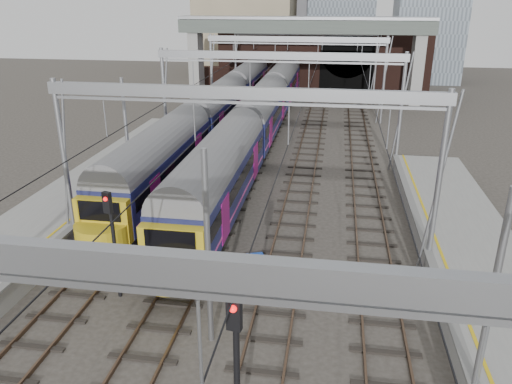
% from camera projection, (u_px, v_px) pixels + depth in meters
% --- Properties ---
extents(ground, '(160.00, 160.00, 0.00)m').
position_uv_depth(ground, '(196.00, 379.00, 15.71)').
color(ground, '#38332D').
rests_on(ground, ground).
extents(tracks, '(14.40, 80.00, 0.22)m').
position_uv_depth(tracks, '(264.00, 200.00, 29.50)').
color(tracks, '#4C3828').
rests_on(tracks, ground).
extents(overhead_line, '(16.80, 80.00, 8.00)m').
position_uv_depth(overhead_line, '(278.00, 73.00, 33.07)').
color(overhead_line, gray).
rests_on(overhead_line, ground).
extents(retaining_wall, '(28.00, 2.75, 9.00)m').
position_uv_depth(retaining_wall, '(318.00, 57.00, 61.68)').
color(retaining_wall, black).
rests_on(retaining_wall, ground).
extents(overbridge, '(28.00, 3.00, 9.25)m').
position_uv_depth(overbridge, '(304.00, 35.00, 55.36)').
color(overbridge, gray).
rests_on(overbridge, ground).
extents(train_main, '(2.68, 62.08, 4.66)m').
position_uv_depth(train_main, '(273.00, 97.00, 47.37)').
color(train_main, black).
rests_on(train_main, ground).
extents(train_second, '(2.57, 44.64, 4.50)m').
position_uv_depth(train_second, '(217.00, 110.00, 42.23)').
color(train_second, black).
rests_on(train_second, ground).
extents(signal_near_left, '(0.36, 0.46, 4.57)m').
position_uv_depth(signal_near_left, '(112.00, 232.00, 18.99)').
color(signal_near_left, black).
rests_on(signal_near_left, ground).
extents(signal_near_centre, '(0.38, 0.47, 4.93)m').
position_uv_depth(signal_near_centre, '(236.00, 358.00, 12.04)').
color(signal_near_centre, black).
rests_on(signal_near_centre, ground).
extents(equip_cover_b, '(1.03, 0.88, 0.10)m').
position_uv_depth(equip_cover_b, '(255.00, 257.00, 23.02)').
color(equip_cover_b, blue).
rests_on(equip_cover_b, ground).
extents(equip_cover_c, '(1.07, 0.89, 0.11)m').
position_uv_depth(equip_cover_c, '(395.00, 304.00, 19.46)').
color(equip_cover_c, blue).
rests_on(equip_cover_c, ground).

